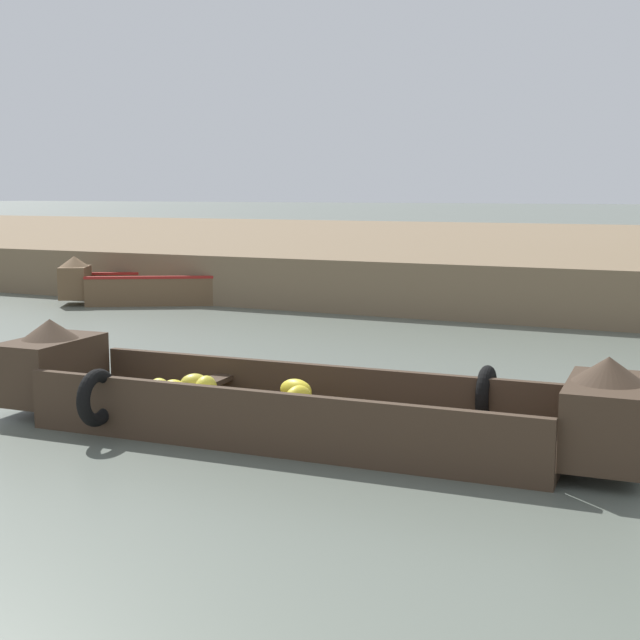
% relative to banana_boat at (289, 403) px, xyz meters
% --- Properties ---
extents(ground_plane, '(300.00, 300.00, 0.00)m').
position_rel_banana_boat_xyz_m(ground_plane, '(0.85, 4.61, -0.31)').
color(ground_plane, '#596056').
extents(riverbank_strip, '(160.00, 20.00, 0.97)m').
position_rel_banana_boat_xyz_m(riverbank_strip, '(0.85, 17.44, 0.18)').
color(riverbank_strip, '#756047').
rests_on(riverbank_strip, ground).
extents(banana_boat, '(6.00, 2.13, 0.93)m').
position_rel_banana_boat_xyz_m(banana_boat, '(0.00, 0.00, 0.00)').
color(banana_boat, '#3D2D21').
rests_on(banana_boat, ground).
extents(cargo_boat_upstream, '(5.16, 3.33, 0.95)m').
position_rel_banana_boat_xyz_m(cargo_boat_upstream, '(-5.83, 7.74, 0.02)').
color(cargo_boat_upstream, brown).
rests_on(cargo_boat_upstream, ground).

